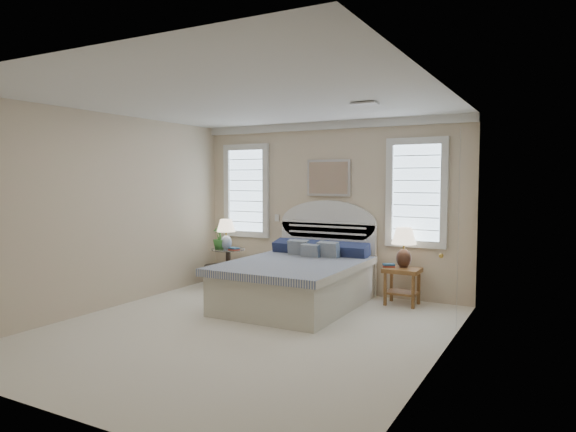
{
  "coord_description": "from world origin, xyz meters",
  "views": [
    {
      "loc": [
        3.32,
        -4.99,
        1.78
      ],
      "look_at": [
        0.07,
        1.0,
        1.31
      ],
      "focal_mm": 32.0,
      "sensor_mm": 36.0,
      "label": 1
    }
  ],
  "objects_px": {
    "bed": "(299,278)",
    "nightstand_right": "(402,278)",
    "floor_pot": "(216,276)",
    "side_table_left": "(228,263)",
    "lamp_left": "(226,231)",
    "lamp_right": "(404,243)"
  },
  "relations": [
    {
      "from": "side_table_left",
      "to": "nightstand_right",
      "type": "distance_m",
      "value": 2.95
    },
    {
      "from": "bed",
      "to": "lamp_right",
      "type": "height_order",
      "value": "bed"
    },
    {
      "from": "nightstand_right",
      "to": "floor_pot",
      "type": "distance_m",
      "value": 3.12
    },
    {
      "from": "side_table_left",
      "to": "lamp_right",
      "type": "bearing_deg",
      "value": 3.76
    },
    {
      "from": "floor_pot",
      "to": "nightstand_right",
      "type": "bearing_deg",
      "value": 4.1
    },
    {
      "from": "lamp_left",
      "to": "lamp_right",
      "type": "distance_m",
      "value": 2.96
    },
    {
      "from": "side_table_left",
      "to": "lamp_left",
      "type": "xyz_separation_m",
      "value": [
        -0.01,
        -0.03,
        0.55
      ]
    },
    {
      "from": "side_table_left",
      "to": "nightstand_right",
      "type": "bearing_deg",
      "value": 1.94
    },
    {
      "from": "side_table_left",
      "to": "lamp_left",
      "type": "distance_m",
      "value": 0.55
    },
    {
      "from": "nightstand_right",
      "to": "lamp_left",
      "type": "bearing_deg",
      "value": -177.42
    },
    {
      "from": "bed",
      "to": "floor_pot",
      "type": "height_order",
      "value": "bed"
    },
    {
      "from": "lamp_right",
      "to": "nightstand_right",
      "type": "bearing_deg",
      "value": -84.33
    },
    {
      "from": "bed",
      "to": "nightstand_right",
      "type": "distance_m",
      "value": 1.47
    },
    {
      "from": "bed",
      "to": "nightstand_right",
      "type": "relative_size",
      "value": 4.29
    },
    {
      "from": "side_table_left",
      "to": "lamp_left",
      "type": "relative_size",
      "value": 1.24
    },
    {
      "from": "floor_pot",
      "to": "lamp_left",
      "type": "height_order",
      "value": "lamp_left"
    },
    {
      "from": "side_table_left",
      "to": "lamp_left",
      "type": "height_order",
      "value": "lamp_left"
    },
    {
      "from": "side_table_left",
      "to": "floor_pot",
      "type": "xyz_separation_m",
      "value": [
        -0.16,
        -0.12,
        -0.21
      ]
    },
    {
      "from": "floor_pot",
      "to": "lamp_left",
      "type": "xyz_separation_m",
      "value": [
        0.14,
        0.09,
        0.76
      ]
    },
    {
      "from": "bed",
      "to": "nightstand_right",
      "type": "bearing_deg",
      "value": 28.03
    },
    {
      "from": "side_table_left",
      "to": "bed",
      "type": "bearing_deg",
      "value": -19.74
    },
    {
      "from": "bed",
      "to": "side_table_left",
      "type": "bearing_deg",
      "value": 160.26
    }
  ]
}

